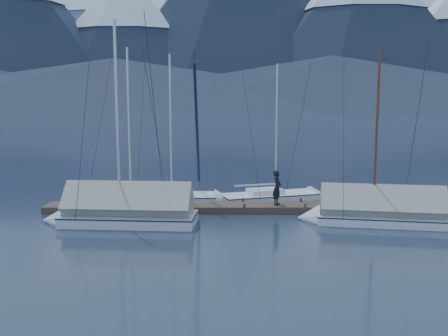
{
  "coord_description": "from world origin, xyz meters",
  "views": [
    {
      "loc": [
        0.0,
        -21.51,
        5.39
      ],
      "look_at": [
        0.0,
        2.0,
        2.2
      ],
      "focal_mm": 38.0,
      "sensor_mm": 36.0,
      "label": 1
    }
  ],
  "objects": [
    {
      "name": "person",
      "position": [
        2.67,
        1.94,
        1.21
      ],
      "size": [
        0.63,
        0.75,
        1.74
      ],
      "primitive_type": "imported",
      "rotation": [
        0.0,
        0.0,
        1.18
      ],
      "color": "black",
      "rests_on": "dock"
    },
    {
      "name": "sailboat_open_left",
      "position": [
        -4.64,
        3.89,
        0.16
      ],
      "size": [
        7.21,
        3.59,
        9.18
      ],
      "color": "silver",
      "rests_on": "ground"
    },
    {
      "name": "sailboat_covered_near",
      "position": [
        6.65,
        -0.41,
        0.43
      ],
      "size": [
        6.89,
        3.23,
        8.63
      ],
      "color": "white",
      "rests_on": "ground"
    },
    {
      "name": "sailboat_open_mid",
      "position": [
        -2.44,
        4.29,
        0.16
      ],
      "size": [
        6.73,
        2.87,
        8.83
      ],
      "color": "silver",
      "rests_on": "ground"
    },
    {
      "name": "mountain_range",
      "position": [
        4.12,
        370.45,
        58.65
      ],
      "size": [
        877.0,
        584.0,
        150.5
      ],
      "color": "#475675",
      "rests_on": "ground"
    },
    {
      "name": "sailboat_open_right",
      "position": [
        3.32,
        4.87,
        0.15
      ],
      "size": [
        6.53,
        3.55,
        8.31
      ],
      "color": "white",
      "rests_on": "ground"
    },
    {
      "name": "dock",
      "position": [
        0.0,
        2.0,
        0.11
      ],
      "size": [
        18.0,
        1.5,
        0.54
      ],
      "color": "#382D23",
      "rests_on": "ground"
    },
    {
      "name": "mooring_posts",
      "position": [
        -0.5,
        2.0,
        0.35
      ],
      "size": [
        15.12,
        1.52,
        0.35
      ],
      "color": "#382D23",
      "rests_on": "ground"
    },
    {
      "name": "ground",
      "position": [
        0.0,
        0.0,
        0.0
      ],
      "size": [
        1000.0,
        1000.0,
        0.0
      ],
      "primitive_type": "plane",
      "color": "#162033",
      "rests_on": "ground"
    },
    {
      "name": "sailboat_covered_far",
      "position": [
        -4.83,
        -0.63,
        0.48
      ],
      "size": [
        7.19,
        3.0,
        9.89
      ],
      "color": "silver",
      "rests_on": "ground"
    }
  ]
}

